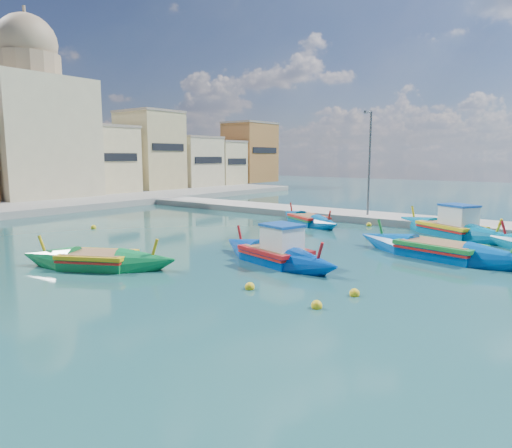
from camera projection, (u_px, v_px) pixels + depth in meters
ground at (320, 290)px, 16.41m from camera, size 160.00×160.00×0.00m
east_quay at (455, 225)px, 30.47m from camera, size 4.00×70.00×0.50m
north_townhouses at (4, 154)px, 44.70m from camera, size 83.20×7.87×10.19m
church_block at (32, 121)px, 47.18m from camera, size 10.00×10.00×19.10m
quay_street_lamp at (369, 162)px, 33.06m from camera, size 1.18×0.16×8.00m
luzzu_turquoise_cabin at (451, 230)px, 27.75m from camera, size 6.41×9.09×2.99m
luzzu_blue_cabin at (276, 255)px, 20.67m from camera, size 3.80×8.04×2.77m
luzzu_cyan_mid at (309, 221)px, 32.38m from camera, size 5.27×7.48×2.24m
luzzu_green at (98, 262)px, 19.74m from camera, size 5.12×7.36×2.31m
luzzu_blue_south at (439, 252)px, 21.66m from camera, size 3.81×9.40×2.65m
mooring_buoys at (205, 259)px, 21.00m from camera, size 24.68×20.66×0.36m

